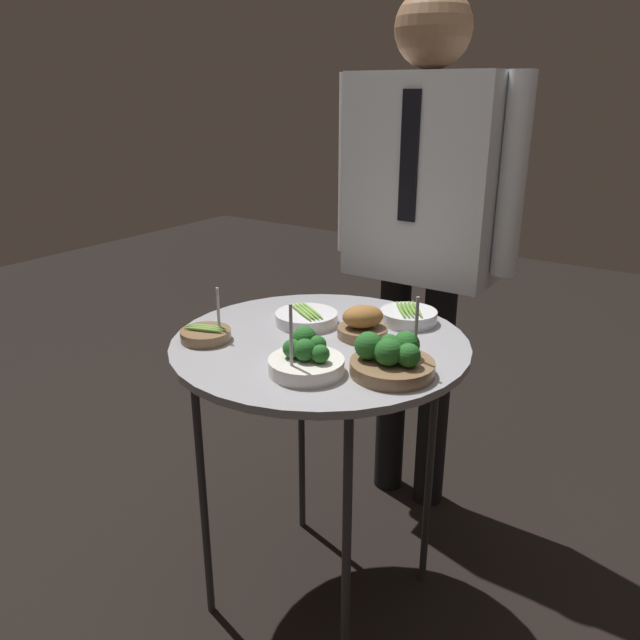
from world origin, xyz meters
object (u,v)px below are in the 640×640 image
object	(u,v)px
bowl_asparagus_far_rim	(306,318)
waiter_figure	(423,205)
bowl_asparagus_back_right	(206,334)
bowl_roast_center	(363,324)
bowl_broccoli_near_rim	(306,359)
serving_cart	(320,361)
bowl_asparagus_mid_left	(408,316)
bowl_broccoli_front_right	(392,358)

from	to	relation	value
bowl_asparagus_far_rim	waiter_figure	distance (m)	0.55
bowl_asparagus_back_right	bowl_roast_center	xyz separation A→B (m)	(0.29, 0.22, 0.02)
bowl_broccoli_near_rim	bowl_asparagus_back_right	distance (m)	0.30
serving_cart	bowl_roast_center	bearing A→B (deg)	45.20
serving_cart	waiter_figure	size ratio (longest dim) A/B	0.48
serving_cart	bowl_asparagus_back_right	distance (m)	0.28
serving_cart	bowl_asparagus_mid_left	world-z (taller)	bowl_asparagus_mid_left
bowl_asparagus_far_rim	bowl_broccoli_front_right	bearing A→B (deg)	-24.26
bowl_broccoli_near_rim	bowl_asparagus_mid_left	distance (m)	0.39
bowl_asparagus_far_rim	waiter_figure	size ratio (longest dim) A/B	0.10
bowl_broccoli_near_rim	waiter_figure	size ratio (longest dim) A/B	0.10
bowl_asparagus_far_rim	bowl_broccoli_near_rim	xyz separation A→B (m)	(0.16, -0.23, 0.01)
serving_cart	bowl_broccoli_near_rim	distance (m)	0.20
bowl_broccoli_front_right	bowl_broccoli_near_rim	bearing A→B (deg)	-149.10
bowl_asparagus_mid_left	waiter_figure	world-z (taller)	waiter_figure
bowl_roast_center	bowl_broccoli_front_right	size ratio (longest dim) A/B	0.70
serving_cart	bowl_asparagus_far_rim	world-z (taller)	bowl_asparagus_far_rim
bowl_roast_center	bowl_asparagus_mid_left	bearing A→B (deg)	72.48
bowl_broccoli_near_rim	bowl_roast_center	world-z (taller)	bowl_broccoli_near_rim
waiter_figure	bowl_asparagus_mid_left	bearing A→B (deg)	-68.62
bowl_asparagus_far_rim	bowl_asparagus_mid_left	size ratio (longest dim) A/B	1.09
serving_cart	bowl_asparagus_back_right	bearing A→B (deg)	-145.72
waiter_figure	bowl_asparagus_far_rim	bearing A→B (deg)	-98.60
serving_cart	bowl_broccoli_near_rim	xyz separation A→B (m)	(0.08, -0.16, 0.08)
bowl_asparagus_back_right	bowl_asparagus_mid_left	xyz separation A→B (m)	(0.34, 0.37, 0.00)
bowl_asparagus_far_rim	bowl_asparagus_mid_left	bearing A→B (deg)	35.83
bowl_asparagus_far_rim	bowl_asparagus_mid_left	xyz separation A→B (m)	(0.21, 0.15, 0.00)
bowl_broccoli_near_rim	bowl_asparagus_back_right	size ratio (longest dim) A/B	1.28
bowl_asparagus_mid_left	waiter_figure	size ratio (longest dim) A/B	0.09
bowl_asparagus_back_right	bowl_broccoli_front_right	distance (m)	0.46
bowl_asparagus_far_rim	bowl_broccoli_near_rim	distance (m)	0.29
bowl_asparagus_far_rim	waiter_figure	xyz separation A→B (m)	(0.07, 0.49, 0.22)
serving_cart	bowl_roast_center	distance (m)	0.13
bowl_asparagus_mid_left	bowl_broccoli_front_right	distance (m)	0.31
bowl_roast_center	bowl_broccoli_front_right	distance (m)	0.21
bowl_asparagus_far_rim	bowl_broccoli_near_rim	bearing A→B (deg)	-54.76
bowl_asparagus_far_rim	bowl_broccoli_front_right	world-z (taller)	bowl_broccoli_front_right
bowl_broccoli_near_rim	bowl_roast_center	distance (m)	0.23
bowl_asparagus_mid_left	bowl_broccoli_near_rim	bearing A→B (deg)	-96.61
serving_cart	bowl_broccoli_front_right	distance (m)	0.25
serving_cart	bowl_asparagus_mid_left	size ratio (longest dim) A/B	5.31
bowl_roast_center	bowl_broccoli_near_rim	bearing A→B (deg)	-89.39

